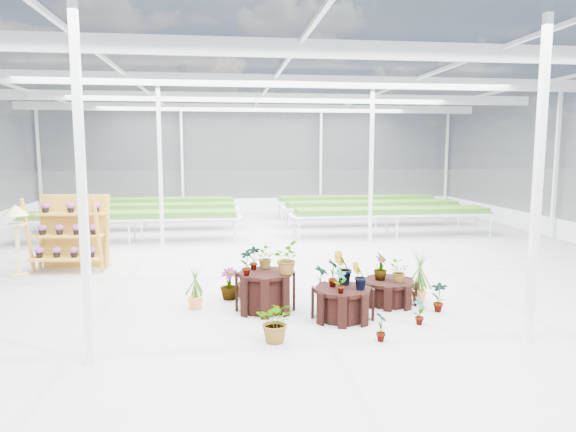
{
  "coord_description": "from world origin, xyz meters",
  "views": [
    {
      "loc": [
        -1.28,
        -10.54,
        2.71
      ],
      "look_at": [
        0.09,
        0.28,
        1.3
      ],
      "focal_mm": 32.0,
      "sensor_mm": 36.0,
      "label": 1
    }
  ],
  "objects": [
    {
      "name": "ground_plane",
      "position": [
        0.0,
        0.0,
        0.0
      ],
      "size": [
        24.0,
        24.0,
        0.0
      ],
      "primitive_type": "plane",
      "color": "gray",
      "rests_on": "ground"
    },
    {
      "name": "greenhouse_shell",
      "position": [
        0.0,
        0.0,
        2.25
      ],
      "size": [
        18.0,
        24.0,
        4.5
      ],
      "primitive_type": null,
      "color": "white",
      "rests_on": "ground"
    },
    {
      "name": "steel_frame",
      "position": [
        0.0,
        0.0,
        2.25
      ],
      "size": [
        18.0,
        24.0,
        4.5
      ],
      "primitive_type": null,
      "color": "silver",
      "rests_on": "ground"
    },
    {
      "name": "nursery_benches",
      "position": [
        0.0,
        7.2,
        0.42
      ],
      "size": [
        16.0,
        7.0,
        0.84
      ],
      "primitive_type": null,
      "color": "silver",
      "rests_on": "ground"
    },
    {
      "name": "plinth_tall",
      "position": [
        -0.6,
        -2.11,
        0.33
      ],
      "size": [
        1.06,
        1.06,
        0.66
      ],
      "primitive_type": "cylinder",
      "rotation": [
        0.0,
        0.0,
        -0.09
      ],
      "color": "black",
      "rests_on": "ground"
    },
    {
      "name": "plinth_mid",
      "position": [
        0.6,
        -2.71,
        0.26
      ],
      "size": [
        1.17,
        1.17,
        0.51
      ],
      "primitive_type": "cylinder",
      "rotation": [
        0.0,
        0.0,
        -0.24
      ],
      "color": "black",
      "rests_on": "ground"
    },
    {
      "name": "plinth_low",
      "position": [
        1.6,
        -2.01,
        0.21
      ],
      "size": [
        1.2,
        1.2,
        0.42
      ],
      "primitive_type": "cylinder",
      "rotation": [
        0.0,
        0.0,
        -0.35
      ],
      "color": "black",
      "rests_on": "ground"
    },
    {
      "name": "shelf_rack",
      "position": [
        -4.73,
        1.35,
        0.85
      ],
      "size": [
        1.67,
        0.99,
        1.7
      ],
      "primitive_type": null,
      "rotation": [
        0.0,
        0.0,
        -0.09
      ],
      "color": "#BD882A",
      "rests_on": "ground"
    },
    {
      "name": "bird_table",
      "position": [
        -5.65,
        0.86,
        0.79
      ],
      "size": [
        0.39,
        0.39,
        1.57
      ],
      "primitive_type": null,
      "rotation": [
        0.0,
        0.0,
        -0.03
      ],
      "color": "#D1BE7A",
      "rests_on": "ground"
    },
    {
      "name": "nursery_plants",
      "position": [
        0.09,
        -2.15,
        0.51
      ],
      "size": [
        4.44,
        2.95,
        1.2
      ],
      "color": "#39641B",
      "rests_on": "ground"
    }
  ]
}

